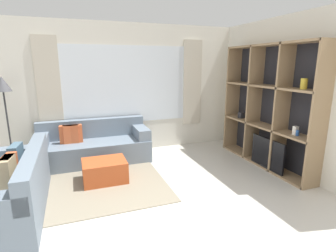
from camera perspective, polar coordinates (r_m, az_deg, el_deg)
name	(u,v)px	position (r m, az deg, el deg)	size (l,w,h in m)	color
ground_plane	(190,238)	(3.17, 4.77, -23.17)	(16.00, 16.00, 0.00)	beige
wall_back	(127,89)	(5.68, -8.97, 7.95)	(6.07, 0.11, 2.70)	silver
wall_right	(275,93)	(5.32, 22.33, 6.67)	(0.07, 4.42, 2.70)	silver
area_rug	(75,185)	(4.51, -19.52, -12.01)	(2.77, 2.10, 0.01)	gray
shelving_unit	(269,109)	(5.18, 21.16, 3.52)	(0.36, 2.25, 2.23)	#232328
couch_main	(94,146)	(5.34, -15.86, -4.29)	(2.09, 0.82, 0.80)	slate
couch_side	(13,190)	(3.99, -30.75, -11.80)	(0.82, 1.89, 0.80)	slate
ottoman	(105,171)	(4.46, -13.62, -9.47)	(0.69, 0.55, 0.35)	#B74C23
floor_lamp	(3,92)	(5.38, -32.22, 6.25)	(0.28, 0.28, 1.68)	black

